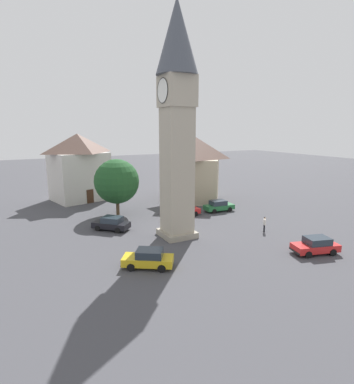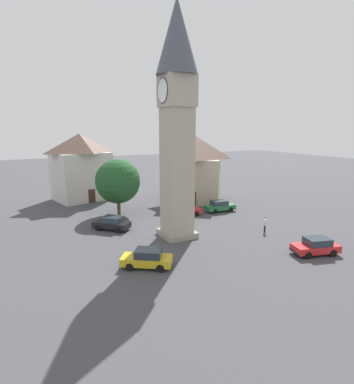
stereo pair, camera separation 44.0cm
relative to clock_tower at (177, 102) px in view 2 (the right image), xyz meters
The scene contains 11 objects.
ground_plane 13.63m from the clock_tower, 96.67° to the right, with size 200.00×200.00×0.00m, color #424247.
clock_tower is the anchor object (origin of this frame).
car_blue_kerb 18.57m from the clock_tower, 42.35° to the left, with size 2.75×4.43×1.53m.
car_silver_kerb 17.23m from the clock_tower, 122.33° to the left, with size 2.01×4.23×1.53m.
car_red_corner 15.04m from the clock_tower, 45.04° to the right, with size 3.64×4.39×1.53m.
car_white_side 14.94m from the clock_tower, 132.53° to the right, with size 4.09×4.13×1.53m.
car_black_far 14.97m from the clock_tower, 145.73° to the left, with size 1.84×4.14×1.53m.
pedestrian 15.92m from the clock_tower, 70.50° to the left, with size 0.51×0.36×1.69m.
tree 14.53m from the clock_tower, 163.83° to the right, with size 5.78×5.78×7.36m.
building_shop_left 18.89m from the clock_tower, 143.26° to the left, with size 11.02×11.01×10.02m.
building_terrace_right 24.46m from the clock_tower, 165.44° to the right, with size 8.71×9.68×10.42m.
Camera 2 is at (27.26, -13.75, 11.09)m, focal length 28.43 mm.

